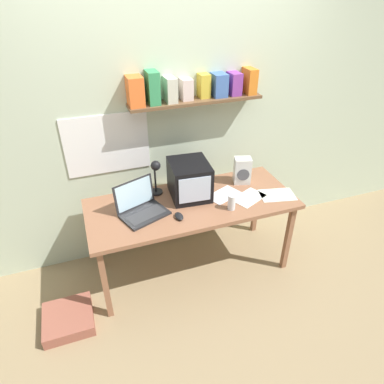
% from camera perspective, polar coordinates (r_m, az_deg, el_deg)
% --- Properties ---
extents(ground_plane, '(12.00, 12.00, 0.00)m').
position_cam_1_polar(ground_plane, '(3.28, 0.00, -12.17)').
color(ground_plane, '#99825D').
extents(back_wall, '(5.60, 0.24, 2.60)m').
position_cam_1_polar(back_wall, '(2.97, -3.19, 12.70)').
color(back_wall, beige).
rests_on(back_wall, ground_plane).
extents(corner_desk, '(1.72, 0.71, 0.72)m').
position_cam_1_polar(corner_desk, '(2.86, 0.00, -2.69)').
color(corner_desk, '#935F43').
rests_on(corner_desk, ground_plane).
extents(crt_monitor, '(0.34, 0.39, 0.30)m').
position_cam_1_polar(crt_monitor, '(2.84, -0.43, 2.09)').
color(crt_monitor, black).
rests_on(crt_monitor, corner_desk).
extents(laptop, '(0.42, 0.37, 0.25)m').
position_cam_1_polar(laptop, '(2.70, -8.63, -2.25)').
color(laptop, '#232326').
rests_on(laptop, corner_desk).
extents(desk_lamp, '(0.11, 0.15, 0.33)m').
position_cam_1_polar(desk_lamp, '(2.83, -6.08, 3.11)').
color(desk_lamp, black).
rests_on(desk_lamp, corner_desk).
extents(juice_glass, '(0.06, 0.06, 0.13)m').
position_cam_1_polar(juice_glass, '(2.73, 6.62, -1.81)').
color(juice_glass, white).
rests_on(juice_glass, corner_desk).
extents(space_heater, '(0.17, 0.15, 0.24)m').
position_cam_1_polar(space_heater, '(3.07, 8.37, 3.55)').
color(space_heater, silver).
rests_on(space_heater, corner_desk).
extents(computer_mouse, '(0.06, 0.11, 0.03)m').
position_cam_1_polar(computer_mouse, '(2.64, -2.18, -4.06)').
color(computer_mouse, black).
rests_on(computer_mouse, corner_desk).
extents(open_notebook, '(0.33, 0.28, 0.00)m').
position_cam_1_polar(open_notebook, '(2.92, 9.46, -0.92)').
color(open_notebook, white).
rests_on(open_notebook, corner_desk).
extents(printed_handout, '(0.33, 0.26, 0.00)m').
position_cam_1_polar(printed_handout, '(3.00, 14.01, -0.48)').
color(printed_handout, silver).
rests_on(printed_handout, corner_desk).
extents(loose_paper_near_laptop, '(0.32, 0.26, 0.00)m').
position_cam_1_polar(loose_paper_near_laptop, '(2.93, 5.31, -0.47)').
color(loose_paper_near_laptop, white).
rests_on(loose_paper_near_laptop, corner_desk).
extents(floor_cushion, '(0.37, 0.37, 0.09)m').
position_cam_1_polar(floor_cushion, '(2.99, -19.90, -19.27)').
color(floor_cushion, '#9C5645').
rests_on(floor_cushion, ground_plane).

